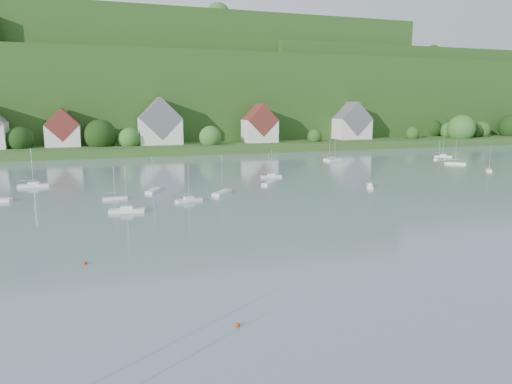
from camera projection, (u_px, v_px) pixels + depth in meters
far_shore_strip at (145, 146)px, 189.64m from camera, size 600.00×60.00×3.00m
forested_ridge at (133, 96)px, 249.86m from camera, size 620.00×181.22×69.89m
village_building_1 at (63, 131)px, 168.83m from camera, size 12.00×9.36×14.00m
village_building_2 at (160, 125)px, 178.35m from camera, size 16.00×11.44×18.00m
village_building_3 at (260, 126)px, 188.91m from camera, size 13.00×10.40×15.50m
village_building_4 at (352, 124)px, 206.42m from camera, size 15.00×10.40×16.50m
mooring_buoy_0 at (238, 326)px, 37.69m from camera, size 0.40×0.40×0.40m
mooring_buoy_3 at (85, 264)px, 52.49m from camera, size 0.49×0.49×0.49m
far_sailboat_cluster at (196, 179)px, 110.37m from camera, size 195.97×84.40×8.71m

